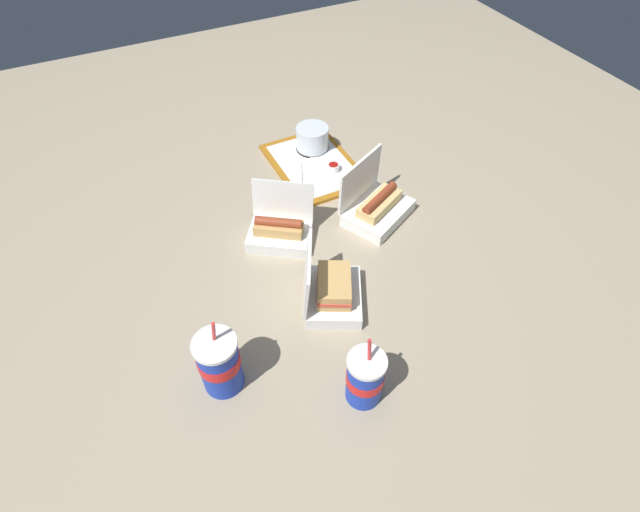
# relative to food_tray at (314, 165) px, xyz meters

# --- Properties ---
(ground_plane) EXTENTS (3.20, 3.20, 0.00)m
(ground_plane) POSITION_rel_food_tray_xyz_m (-0.38, 0.16, -0.01)
(ground_plane) COLOR gray
(food_tray) EXTENTS (0.37, 0.26, 0.01)m
(food_tray) POSITION_rel_food_tray_xyz_m (0.00, 0.00, 0.00)
(food_tray) COLOR #A56619
(food_tray) RESTS_ON ground_plane
(cake_container) EXTENTS (0.12, 0.12, 0.08)m
(cake_container) POSITION_rel_food_tray_xyz_m (0.08, -0.03, 0.05)
(cake_container) COLOR black
(cake_container) RESTS_ON food_tray
(ketchup_cup) EXTENTS (0.04, 0.04, 0.02)m
(ketchup_cup) POSITION_rel_food_tray_xyz_m (-0.06, -0.04, 0.02)
(ketchup_cup) COLOR white
(ketchup_cup) RESTS_ON food_tray
(napkin_stack) EXTENTS (0.11, 0.11, 0.00)m
(napkin_stack) POSITION_rel_food_tray_xyz_m (0.01, -0.05, 0.01)
(napkin_stack) COLOR white
(napkin_stack) RESTS_ON food_tray
(plastic_fork) EXTENTS (0.11, 0.05, 0.00)m
(plastic_fork) POSITION_rel_food_tray_xyz_m (-0.03, 0.06, 0.01)
(plastic_fork) COLOR white
(plastic_fork) RESTS_ON food_tray
(clamshell_sandwich_left) EXTENTS (0.23, 0.22, 0.18)m
(clamshell_sandwich_left) POSITION_rel_food_tray_xyz_m (-0.54, 0.21, 0.04)
(clamshell_sandwich_left) COLOR white
(clamshell_sandwich_left) RESTS_ON ground_plane
(clamshell_hotdog_front) EXTENTS (0.23, 0.25, 0.19)m
(clamshell_hotdog_front) POSITION_rel_food_tray_xyz_m (-0.31, -0.06, 0.04)
(clamshell_hotdog_front) COLOR white
(clamshell_hotdog_front) RESTS_ON ground_plane
(clamshell_hotdog_corner) EXTENTS (0.22, 0.23, 0.16)m
(clamshell_hotdog_corner) POSITION_rel_food_tray_xyz_m (-0.27, 0.24, 0.03)
(clamshell_hotdog_corner) COLOR white
(clamshell_hotdog_corner) RESTS_ON ground_plane
(soda_cup_left) EXTENTS (0.10, 0.10, 0.22)m
(soda_cup_left) POSITION_rel_food_tray_xyz_m (-0.65, 0.54, 0.08)
(soda_cup_left) COLOR #1938B7
(soda_cup_left) RESTS_ON ground_plane
(soda_cup_corner) EXTENTS (0.09, 0.09, 0.21)m
(soda_cup_corner) POSITION_rel_food_tray_xyz_m (-0.82, 0.27, 0.07)
(soda_cup_corner) COLOR #1938B7
(soda_cup_corner) RESTS_ON ground_plane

